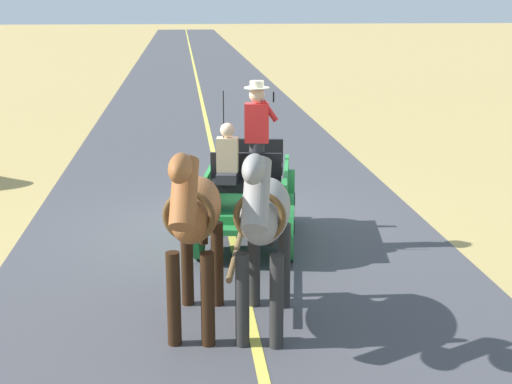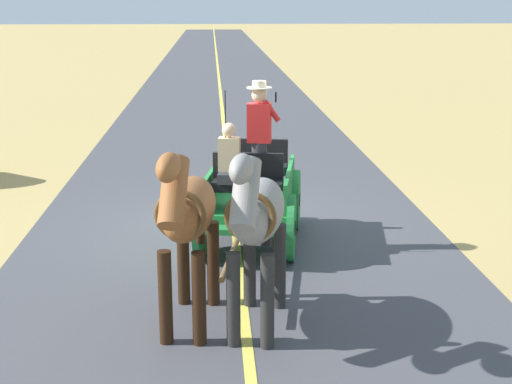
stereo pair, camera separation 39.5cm
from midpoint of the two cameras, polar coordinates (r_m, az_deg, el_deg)
name	(u,v)px [view 2 (the right image)]	position (r m, az deg, el deg)	size (l,w,h in m)	color
ground_plane	(235,226)	(12.23, -0.73, -2.64)	(200.00, 200.00, 0.00)	tan
road_surface	(235,226)	(12.23, -0.73, -2.63)	(6.60, 160.00, 0.01)	#424247
road_centre_stripe	(235,226)	(12.23, -0.73, -2.60)	(0.12, 160.00, 0.00)	#DBCC4C
horse_drawn_carriage	(251,192)	(11.17, 0.62, 0.02)	(1.77, 4.51, 2.50)	#1E7233
horse_near_side	(256,217)	(8.09, 1.43, -1.92)	(0.87, 2.15, 2.21)	gray
horse_off_side	(187,215)	(8.18, -3.89, -1.77)	(0.78, 2.15, 2.21)	brown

